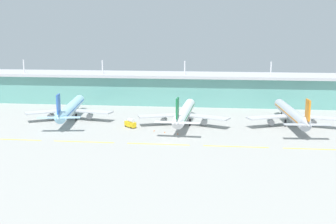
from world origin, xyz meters
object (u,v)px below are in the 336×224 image
airliner_near (70,108)px  airliner_far (291,114)px  safety_cone_left_wingtip (178,134)px  safety_cone_right_wingtip (165,132)px  fuel_truck (131,123)px  airliner_middle (184,113)px  safety_cone_nose_front (154,131)px

airliner_near → airliner_far: 120.37m
safety_cone_left_wingtip → safety_cone_right_wingtip: size_ratio=1.00×
fuel_truck → airliner_middle: bearing=20.2°
airliner_near → safety_cone_right_wingtip: airliner_near is taller
airliner_near → safety_cone_nose_front: 55.74m
airliner_near → safety_cone_right_wingtip: 62.02m
fuel_truck → safety_cone_right_wingtip: bearing=-26.0°
airliner_middle → fuel_truck: bearing=-159.8°
fuel_truck → safety_cone_left_wingtip: 28.54m
safety_cone_right_wingtip → fuel_truck: bearing=154.0°
airliner_middle → airliner_far: same height
airliner_middle → fuel_truck: 29.10m
airliner_middle → safety_cone_nose_front: size_ratio=95.71×
airliner_middle → airliner_near: bearing=175.0°
safety_cone_left_wingtip → safety_cone_nose_front: (-12.44, 5.42, 0.00)m
airliner_near → fuel_truck: size_ratio=9.96×
airliner_middle → airliner_far: size_ratio=0.95×
airliner_near → safety_cone_left_wingtip: bearing=-23.6°
airliner_middle → safety_cone_left_wingtip: size_ratio=95.71×
safety_cone_left_wingtip → safety_cone_right_wingtip: (-6.69, 2.79, 0.00)m
fuel_truck → safety_cone_right_wingtip: (19.09, -9.29, -1.91)m
safety_cone_nose_front → safety_cone_right_wingtip: 6.32m
airliner_near → safety_cone_nose_front: size_ratio=99.89×
airliner_far → safety_cone_left_wingtip: airliner_far is taller
airliner_near → airliner_far: (120.36, -1.47, 0.00)m
airliner_near → airliner_far: same height
airliner_middle → safety_cone_right_wingtip: airliner_middle is taller
airliner_near → fuel_truck: (37.40, -15.57, -4.19)m
airliner_middle → safety_cone_left_wingtip: 22.89m
safety_cone_right_wingtip → airliner_far: bearing=20.1°
airliner_far → safety_cone_left_wingtip: 63.19m
fuel_truck → safety_cone_nose_front: (13.34, -6.67, -1.91)m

